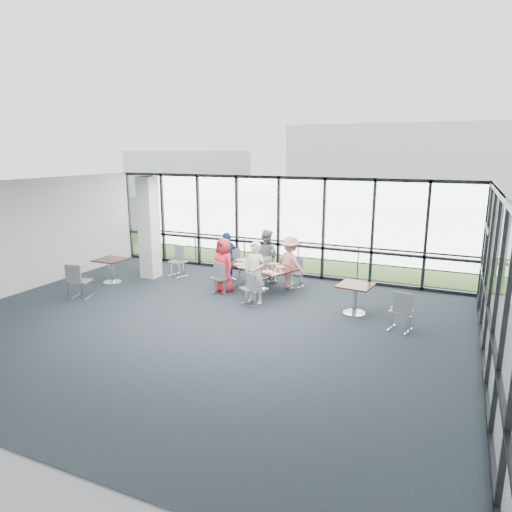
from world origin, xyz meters
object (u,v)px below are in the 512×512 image
at_px(main_table, 260,270).
at_px(diner_far_right, 290,263).
at_px(chair_main_fr, 296,273).
at_px(chair_spare_la, 81,281).
at_px(chair_spare_lb, 178,262).
at_px(chair_spare_r, 401,311).
at_px(side_table_right, 355,290).
at_px(chair_main_fl, 270,267).
at_px(chair_main_nl, 221,278).
at_px(side_table_left, 111,263).
at_px(diner_near_left, 224,265).
at_px(diner_near_right, 255,273).
at_px(chair_main_end, 227,265).
at_px(diner_far_left, 266,256).
at_px(structural_column, 149,228).
at_px(diner_end, 228,257).
at_px(chair_main_nr, 250,289).

relative_size(main_table, diner_far_right, 1.50).
bearing_deg(chair_main_fr, chair_spare_la, 44.64).
height_order(chair_spare_lb, chair_spare_r, chair_spare_lb).
height_order(main_table, side_table_right, same).
height_order(diner_far_right, chair_main_fl, diner_far_right).
bearing_deg(chair_spare_lb, chair_main_nl, 171.11).
bearing_deg(side_table_left, main_table, 13.61).
height_order(main_table, chair_spare_la, chair_spare_la).
height_order(chair_spare_la, chair_spare_r, chair_spare_la).
height_order(diner_near_left, diner_far_right, diner_near_left).
bearing_deg(side_table_right, chair_spare_lb, 169.10).
height_order(diner_near_right, chair_main_end, diner_near_right).
bearing_deg(diner_far_left, main_table, 111.45).
height_order(structural_column, side_table_right, structural_column).
bearing_deg(chair_main_fl, chair_spare_r, 175.22).
distance_m(main_table, side_table_left, 4.63).
bearing_deg(chair_main_fl, chair_main_end, 50.68).
bearing_deg(diner_end, diner_far_right, 104.95).
xyz_separation_m(diner_near_right, diner_end, (-1.64, 1.56, -0.06)).
relative_size(structural_column, chair_spare_r, 3.46).
distance_m(diner_near_right, diner_end, 2.27).
bearing_deg(chair_spare_lb, structural_column, 45.28).
height_order(diner_far_right, chair_main_nl, diner_far_right).
bearing_deg(chair_main_end, chair_main_nr, 77.88).
bearing_deg(diner_near_left, chair_spare_r, 16.51).
height_order(diner_end, chair_main_fl, diner_end).
bearing_deg(diner_near_right, diner_far_left, 113.60).
relative_size(structural_column, diner_far_right, 2.07).
height_order(diner_far_left, chair_main_nr, diner_far_left).
relative_size(side_table_left, chair_main_end, 0.88).
height_order(diner_far_left, chair_main_fr, diner_far_left).
relative_size(diner_end, chair_main_end, 1.60).
height_order(diner_near_right, chair_spare_la, diner_near_right).
xyz_separation_m(diner_near_right, diner_far_right, (0.39, 1.63, -0.06)).
height_order(chair_main_nl, chair_main_end, chair_main_end).
xyz_separation_m(chair_main_nl, chair_main_fl, (0.74, 1.84, -0.02)).
relative_size(diner_far_left, diner_far_right, 1.06).
relative_size(diner_near_left, chair_main_end, 1.62).
height_order(structural_column, chair_spare_la, structural_column).
bearing_deg(chair_main_end, chair_spare_la, -5.55).
height_order(chair_main_end, chair_spare_r, chair_main_end).
bearing_deg(diner_far_left, diner_far_right, 166.34).
height_order(chair_main_nl, chair_main_nr, chair_main_nl).
bearing_deg(chair_main_nr, side_table_right, 39.29).
distance_m(diner_near_left, diner_far_right, 1.95).
distance_m(diner_far_left, chair_main_fl, 0.43).
xyz_separation_m(diner_near_left, chair_main_end, (-0.50, 1.12, -0.30)).
bearing_deg(chair_main_fl, side_table_right, 174.59).
bearing_deg(chair_spare_lb, diner_far_left, -151.15).
relative_size(diner_far_left, chair_main_fr, 1.97).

